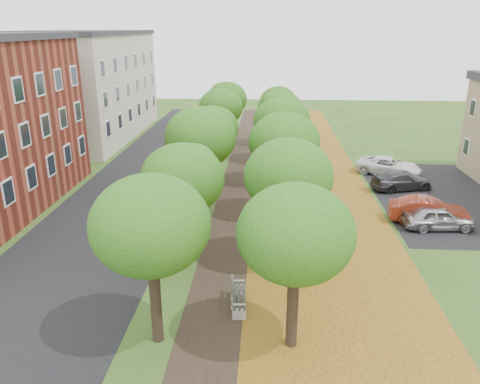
# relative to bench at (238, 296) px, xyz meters

# --- Properties ---
(ground) EXTENTS (120.00, 120.00, 0.00)m
(ground) POSITION_rel_bench_xyz_m (-0.55, -2.26, -0.48)
(ground) COLOR #2D4C19
(ground) RESTS_ON ground
(street_asphalt) EXTENTS (8.00, 70.00, 0.01)m
(street_asphalt) POSITION_rel_bench_xyz_m (-8.05, 12.74, -0.48)
(street_asphalt) COLOR black
(street_asphalt) RESTS_ON ground
(footpath) EXTENTS (3.20, 70.00, 0.01)m
(footpath) POSITION_rel_bench_xyz_m (-0.55, 12.74, -0.48)
(footpath) COLOR black
(footpath) RESTS_ON ground
(leaf_verge) EXTENTS (7.50, 70.00, 0.01)m
(leaf_verge) POSITION_rel_bench_xyz_m (4.45, 12.74, -0.48)
(leaf_verge) COLOR #A67A1E
(leaf_verge) RESTS_ON ground
(parking_lot) EXTENTS (9.00, 16.00, 0.01)m
(parking_lot) POSITION_rel_bench_xyz_m (12.95, 13.74, -0.48)
(parking_lot) COLOR black
(parking_lot) RESTS_ON ground
(tree_row_west) EXTENTS (3.77, 33.77, 5.91)m
(tree_row_west) POSITION_rel_bench_xyz_m (-2.75, 12.74, 3.80)
(tree_row_west) COLOR black
(tree_row_west) RESTS_ON ground
(tree_row_east) EXTENTS (3.77, 33.77, 5.91)m
(tree_row_east) POSITION_rel_bench_xyz_m (2.05, 12.74, 3.80)
(tree_row_east) COLOR black
(tree_row_east) RESTS_ON ground
(building_cream) EXTENTS (10.30, 20.30, 10.40)m
(building_cream) POSITION_rel_bench_xyz_m (-17.55, 30.74, 4.73)
(building_cream) COLOR beige
(building_cream) RESTS_ON ground
(bench) EXTENTS (0.71, 2.00, 0.93)m
(bench) POSITION_rel_bench_xyz_m (0.00, 0.00, 0.00)
(bench) COLOR #2B362C
(bench) RESTS_ON ground
(car_silver) EXTENTS (4.03, 1.85, 1.34)m
(car_silver) POSITION_rel_bench_xyz_m (10.73, 8.47, 0.19)
(car_silver) COLOR #A4A5A9
(car_silver) RESTS_ON ground
(car_red) EXTENTS (4.62, 2.27, 1.46)m
(car_red) POSITION_rel_bench_xyz_m (10.45, 9.28, 0.25)
(car_red) COLOR maroon
(car_red) RESTS_ON ground
(car_grey) EXTENTS (4.58, 2.85, 1.24)m
(car_grey) POSITION_rel_bench_xyz_m (10.45, 15.19, 0.14)
(car_grey) COLOR #313035
(car_grey) RESTS_ON ground
(car_white) EXTENTS (5.26, 3.91, 1.33)m
(car_white) POSITION_rel_bench_xyz_m (10.45, 18.76, 0.18)
(car_white) COLOR white
(car_white) RESTS_ON ground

